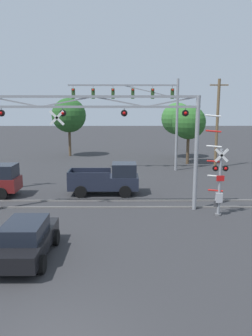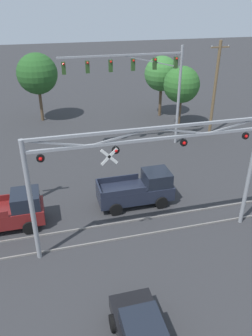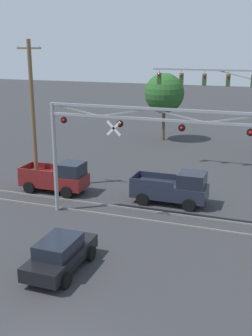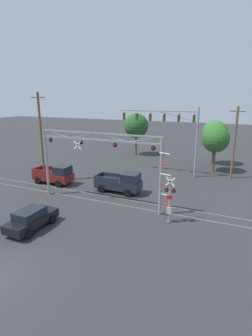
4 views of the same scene
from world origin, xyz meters
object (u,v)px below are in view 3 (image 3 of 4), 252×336
at_px(pickup_truck_following, 57,177).
at_px(traffic_signal_span, 244,95).
at_px(crossing_gantry, 150,145).
at_px(utility_pole_left, 33,114).
at_px(background_tree_far_left_verge, 164,93).
at_px(pickup_truck_lead, 174,188).
at_px(sedan_waiting, 60,254).

bearing_deg(pickup_truck_following, traffic_signal_span, 38.99).
relative_size(crossing_gantry, pickup_truck_following, 2.59).
bearing_deg(traffic_signal_span, pickup_truck_following, -141.01).
height_order(utility_pole_left, background_tree_far_left_verge, utility_pole_left).
height_order(pickup_truck_lead, pickup_truck_following, same).
xyz_separation_m(pickup_truck_following, sedan_waiting, (5.40, -9.54, -0.23)).
height_order(sedan_waiting, utility_pole_left, utility_pole_left).
xyz_separation_m(pickup_truck_following, utility_pole_left, (-1.92, 0.39, 4.28)).
distance_m(crossing_gantry, sedan_waiting, 7.85).
relative_size(pickup_truck_following, utility_pole_left, 0.45).
distance_m(pickup_truck_following, background_tree_far_left_verge, 19.47).
bearing_deg(utility_pole_left, pickup_truck_lead, 0.57).
relative_size(traffic_signal_span, background_tree_far_left_verge, 1.45).
xyz_separation_m(traffic_signal_span, sedan_waiting, (-6.09, -18.84, -5.41)).
relative_size(crossing_gantry, sedan_waiting, 2.86).
relative_size(crossing_gantry, pickup_truck_lead, 2.50).
height_order(crossing_gantry, pickup_truck_following, crossing_gantry).
bearing_deg(crossing_gantry, pickup_truck_following, 158.06).
distance_m(traffic_signal_span, background_tree_far_left_verge, 13.13).
bearing_deg(pickup_truck_following, crossing_gantry, -21.94).
relative_size(pickup_truck_lead, background_tree_far_left_verge, 0.68).
bearing_deg(background_tree_far_left_verge, utility_pole_left, -103.71).
xyz_separation_m(traffic_signal_span, utility_pole_left, (-13.41, -8.91, -0.90)).
height_order(pickup_truck_following, utility_pole_left, utility_pole_left).
bearing_deg(sedan_waiting, traffic_signal_span, 72.08).
xyz_separation_m(pickup_truck_lead, utility_pole_left, (-10.15, -0.10, 4.28)).
distance_m(crossing_gantry, pickup_truck_lead, 5.13).
bearing_deg(traffic_signal_span, background_tree_far_left_verge, 132.91).
height_order(traffic_signal_span, pickup_truck_following, traffic_signal_span).
bearing_deg(background_tree_far_left_verge, sedan_waiting, -84.35).
height_order(crossing_gantry, utility_pole_left, utility_pole_left).
distance_m(traffic_signal_span, pickup_truck_lead, 10.73).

